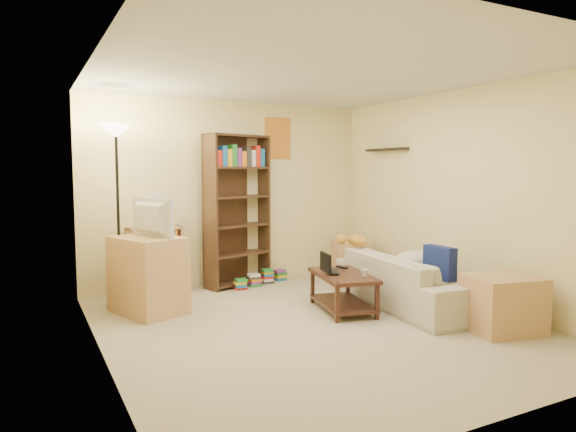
{
  "coord_description": "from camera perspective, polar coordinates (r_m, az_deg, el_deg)",
  "views": [
    {
      "loc": [
        -2.56,
        -4.37,
        1.55
      ],
      "look_at": [
        0.1,
        0.73,
        1.05
      ],
      "focal_mm": 32.0,
      "sensor_mm": 36.0,
      "label": 1
    }
  ],
  "objects": [
    {
      "name": "floor_lamp",
      "position": [
        6.05,
        -18.5,
        5.7
      ],
      "size": [
        0.35,
        0.35,
        2.07
      ],
      "color": "black",
      "rests_on": "ground"
    },
    {
      "name": "sofa",
      "position": [
        6.1,
        13.11,
        -6.98
      ],
      "size": [
        2.22,
        1.23,
        0.6
      ],
      "primitive_type": "imported",
      "rotation": [
        0.0,
        0.0,
        1.47
      ],
      "color": "beige",
      "rests_on": "ground"
    },
    {
      "name": "mug",
      "position": [
        5.61,
        8.52,
        -6.28
      ],
      "size": [
        0.1,
        0.1,
        0.08
      ],
      "primitive_type": "imported",
      "rotation": [
        0.0,
        0.0,
        0.08
      ],
      "color": "silver",
      "rests_on": "coffee_table"
    },
    {
      "name": "tv_remote",
      "position": [
        6.08,
        6.0,
        -5.68
      ],
      "size": [
        0.07,
        0.17,
        0.02
      ],
      "primitive_type": "cube",
      "rotation": [
        0.0,
        0.0,
        0.08
      ],
      "color": "black",
      "rests_on": "coffee_table"
    },
    {
      "name": "room",
      "position": [
        5.07,
        2.85,
        5.79
      ],
      "size": [
        4.5,
        4.54,
        2.52
      ],
      "color": "#C0AD90",
      "rests_on": "ground"
    },
    {
      "name": "tall_bookshelf",
      "position": [
        6.93,
        -5.63,
        1.02
      ],
      "size": [
        0.96,
        0.54,
        2.04
      ],
      "rotation": [
        0.0,
        0.0,
        0.28
      ],
      "color": "#412B19",
      "rests_on": "ground"
    },
    {
      "name": "coffee_table",
      "position": [
        5.79,
        6.12,
        -7.84
      ],
      "size": [
        0.72,
        1.04,
        0.42
      ],
      "rotation": [
        0.0,
        0.0,
        -0.22
      ],
      "color": "#3C2017",
      "rests_on": "ground"
    },
    {
      "name": "laptop_screen",
      "position": [
        5.72,
        4.2,
        -5.16
      ],
      "size": [
        0.08,
        0.31,
        0.21
      ],
      "primitive_type": "cube",
      "rotation": [
        0.0,
        0.0,
        -0.22
      ],
      "color": "white",
      "rests_on": "laptop"
    },
    {
      "name": "laptop",
      "position": [
        5.79,
        5.47,
        -6.19
      ],
      "size": [
        0.48,
        0.46,
        0.02
      ],
      "primitive_type": "imported",
      "rotation": [
        0.0,
        0.0,
        1.09
      ],
      "color": "black",
      "rests_on": "coffee_table"
    },
    {
      "name": "tv_stand",
      "position": [
        5.85,
        -15.28,
        -6.35
      ],
      "size": [
        0.8,
        0.93,
        0.84
      ],
      "primitive_type": "cube",
      "rotation": [
        0.0,
        0.0,
        0.36
      ],
      "color": "tan",
      "rests_on": "ground"
    },
    {
      "name": "tabby_cat",
      "position": [
        6.56,
        7.34,
        -2.68
      ],
      "size": [
        0.47,
        0.21,
        0.16
      ],
      "color": "orange",
      "rests_on": "sofa"
    },
    {
      "name": "cream_blanket",
      "position": [
        6.19,
        14.02,
        -4.81
      ],
      "size": [
        0.55,
        0.39,
        0.24
      ],
      "primitive_type": "ellipsoid",
      "color": "beige",
      "rests_on": "sofa"
    },
    {
      "name": "television",
      "position": [
        5.76,
        -15.42,
        -0.19
      ],
      "size": [
        0.79,
        0.57,
        0.42
      ],
      "primitive_type": "imported",
      "rotation": [
        0.0,
        0.0,
        1.93
      ],
      "color": "black",
      "rests_on": "tv_stand"
    },
    {
      "name": "navy_pillow",
      "position": [
        5.76,
        16.5,
        -5.0
      ],
      "size": [
        0.12,
        0.39,
        0.35
      ],
      "primitive_type": "cube",
      "rotation": [
        0.0,
        0.0,
        1.57
      ],
      "color": "navy",
      "rests_on": "sofa"
    },
    {
      "name": "book_stacks",
      "position": [
        7.09,
        -2.94,
        -6.95
      ],
      "size": [
        0.89,
        0.41,
        0.2
      ],
      "color": "red",
      "rests_on": "ground"
    },
    {
      "name": "desk_fan",
      "position": [
        6.56,
        -14.21,
        0.79
      ],
      "size": [
        0.3,
        0.17,
        0.43
      ],
      "color": "silver",
      "rests_on": "short_bookshelf"
    },
    {
      "name": "short_bookshelf",
      "position": [
        6.67,
        -14.57,
        -4.87
      ],
      "size": [
        0.68,
        0.32,
        0.86
      ],
      "rotation": [
        0.0,
        0.0,
        0.08
      ],
      "color": "tan",
      "rests_on": "ground"
    },
    {
      "name": "end_cabinet",
      "position": [
        5.45,
        22.77,
        -9.0
      ],
      "size": [
        0.75,
        0.67,
        0.54
      ],
      "primitive_type": "cube",
      "rotation": [
        0.0,
        0.0,
        -0.21
      ],
      "color": "tan",
      "rests_on": "ground"
    },
    {
      "name": "side_table",
      "position": [
        7.39,
        7.03,
        -4.93
      ],
      "size": [
        0.63,
        0.63,
        0.57
      ],
      "primitive_type": "cube",
      "rotation": [
        0.0,
        0.0,
        -0.36
      ],
      "color": "tan",
      "rests_on": "ground"
    }
  ]
}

